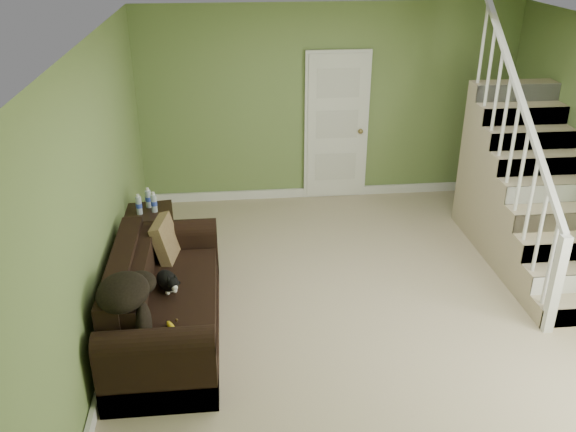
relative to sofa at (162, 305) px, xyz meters
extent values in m
cube|color=tan|center=(2.02, 0.32, -0.32)|extent=(5.00, 5.50, 0.01)
cube|color=white|center=(2.02, 0.32, 2.28)|extent=(5.00, 5.50, 0.01)
cube|color=olive|center=(2.02, 3.07, 0.98)|extent=(5.00, 0.04, 2.60)
cube|color=olive|center=(2.02, -2.43, 0.98)|extent=(5.00, 0.04, 2.60)
cube|color=olive|center=(-0.48, 0.32, 0.98)|extent=(0.04, 5.50, 2.60)
cube|color=white|center=(2.02, 3.04, -0.26)|extent=(5.00, 0.04, 0.12)
cube|color=white|center=(-0.45, 0.32, -0.26)|extent=(0.04, 5.50, 0.12)
cube|color=white|center=(2.12, 3.03, 0.69)|extent=(0.86, 0.05, 2.02)
cube|color=white|center=(2.12, 3.01, 0.68)|extent=(0.78, 0.04, 1.96)
sphere|color=olive|center=(2.44, 2.97, 0.63)|extent=(0.07, 0.07, 0.07)
cylinder|color=white|center=(3.57, -0.15, 0.33)|extent=(0.04, 0.04, 0.90)
cube|color=tan|center=(4.02, 0.12, -0.12)|extent=(1.00, 0.27, 0.40)
cylinder|color=white|center=(3.57, 0.12, 0.53)|extent=(0.04, 0.04, 0.90)
cube|color=tan|center=(4.02, 0.39, -0.02)|extent=(1.00, 0.27, 0.60)
cylinder|color=white|center=(3.57, 0.39, 0.73)|extent=(0.04, 0.04, 0.90)
cube|color=tan|center=(4.02, 0.66, 0.08)|extent=(1.00, 0.27, 0.80)
cylinder|color=white|center=(3.57, 0.66, 0.93)|extent=(0.04, 0.04, 0.90)
cube|color=tan|center=(4.02, 0.93, 0.18)|extent=(1.00, 0.27, 1.00)
cylinder|color=white|center=(3.57, 0.93, 1.13)|extent=(0.04, 0.04, 0.90)
cube|color=tan|center=(4.02, 1.20, 0.28)|extent=(1.00, 0.27, 1.20)
cylinder|color=white|center=(3.57, 1.20, 1.33)|extent=(0.04, 0.04, 0.90)
cube|color=tan|center=(4.02, 1.47, 0.38)|extent=(1.00, 0.27, 1.40)
cylinder|color=white|center=(3.57, 1.47, 1.53)|extent=(0.04, 0.04, 0.90)
cube|color=tan|center=(4.02, 1.74, 0.48)|extent=(1.00, 0.27, 1.60)
cylinder|color=white|center=(3.57, 1.74, 1.73)|extent=(0.04, 0.04, 0.90)
cube|color=tan|center=(4.02, 2.01, 0.58)|extent=(1.00, 0.27, 1.80)
cylinder|color=white|center=(3.57, 2.01, 1.93)|extent=(0.04, 0.04, 0.90)
cube|color=white|center=(3.57, -0.30, 0.18)|extent=(0.09, 0.09, 1.00)
cube|color=white|center=(3.57, 0.93, 1.58)|extent=(0.06, 2.46, 1.84)
cube|color=black|center=(0.05, 0.00, -0.20)|extent=(0.91, 2.12, 0.24)
cube|color=black|center=(0.14, 0.00, 0.03)|extent=(0.69, 1.60, 0.21)
cube|color=black|center=(0.05, -0.94, -0.02)|extent=(0.91, 0.24, 0.60)
cube|color=black|center=(0.05, 0.94, -0.02)|extent=(0.91, 0.24, 0.60)
cylinder|color=black|center=(0.05, -0.94, 0.28)|extent=(0.91, 0.24, 0.24)
cylinder|color=black|center=(0.05, 0.94, 0.28)|extent=(0.91, 0.24, 0.24)
cube|color=black|center=(-0.31, 0.00, 0.22)|extent=(0.19, 1.64, 0.61)
cube|color=black|center=(-0.17, 0.00, 0.29)|extent=(0.13, 1.58, 0.34)
cube|color=black|center=(-0.24, 1.41, -0.01)|extent=(0.57, 0.57, 0.62)
cylinder|color=silver|center=(-0.32, 1.35, 0.40)|extent=(0.06, 0.06, 0.20)
cylinder|color=blue|center=(-0.32, 1.35, 0.40)|extent=(0.07, 0.07, 0.05)
cylinder|color=white|center=(-0.32, 1.35, 0.52)|extent=(0.03, 0.03, 0.03)
cylinder|color=silver|center=(-0.17, 1.39, 0.40)|extent=(0.06, 0.06, 0.20)
cylinder|color=blue|center=(-0.17, 1.39, 0.40)|extent=(0.07, 0.07, 0.05)
cylinder|color=white|center=(-0.17, 1.39, 0.52)|extent=(0.03, 0.03, 0.03)
cylinder|color=silver|center=(-0.24, 1.51, 0.40)|extent=(0.06, 0.06, 0.20)
cylinder|color=blue|center=(-0.24, 1.51, 0.40)|extent=(0.07, 0.07, 0.05)
cylinder|color=white|center=(-0.24, 1.51, 0.52)|extent=(0.03, 0.03, 0.03)
ellipsoid|color=black|center=(0.06, 0.07, 0.22)|extent=(0.28, 0.35, 0.17)
ellipsoid|color=white|center=(0.06, 0.00, 0.19)|extent=(0.14, 0.16, 0.08)
sphere|color=black|center=(0.06, -0.09, 0.27)|extent=(0.15, 0.15, 0.11)
ellipsoid|color=white|center=(0.06, -0.13, 0.25)|extent=(0.07, 0.07, 0.05)
cone|color=black|center=(0.03, -0.08, 0.33)|extent=(0.05, 0.06, 0.05)
cone|color=black|center=(0.09, -0.08, 0.33)|extent=(0.05, 0.06, 0.05)
cylinder|color=black|center=(0.14, 0.19, 0.15)|extent=(0.17, 0.20, 0.03)
ellipsoid|color=gold|center=(0.14, -0.57, 0.16)|extent=(0.12, 0.19, 0.05)
cube|color=#46311C|center=(0.01, 0.68, 0.32)|extent=(0.27, 0.46, 0.44)
ellipsoid|color=black|center=(-0.20, -0.61, 0.55)|extent=(0.40, 0.53, 0.22)
camera|label=1|loc=(0.67, -4.74, 3.13)|focal=38.00mm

